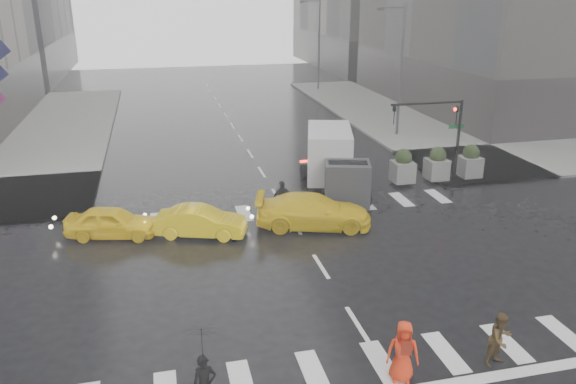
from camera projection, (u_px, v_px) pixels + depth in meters
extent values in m
plane|color=black|center=(321.00, 266.00, 21.39)|extent=(120.00, 120.00, 0.00)
cube|color=slate|center=(506.00, 130.00, 41.61)|extent=(35.00, 35.00, 0.15)
cube|color=#322F2C|center=(540.00, 78.00, 51.64)|extent=(26.05, 26.05, 4.40)
cube|color=#322F2C|center=(406.00, 48.00, 78.15)|extent=(26.05, 26.05, 4.40)
cylinder|color=black|center=(458.00, 141.00, 30.11)|extent=(0.16, 0.16, 4.50)
cylinder|color=black|center=(427.00, 103.00, 28.94)|extent=(4.00, 0.12, 0.12)
imported|color=black|center=(456.00, 115.00, 29.56)|extent=(0.16, 0.20, 1.00)
imported|color=black|center=(394.00, 114.00, 28.72)|extent=(0.16, 0.20, 1.00)
sphere|color=#FF190C|center=(455.00, 109.00, 29.44)|extent=(0.20, 0.20, 0.20)
cube|color=#0C5522|center=(456.00, 126.00, 30.13)|extent=(0.90, 0.03, 0.22)
cylinder|color=#59595B|center=(401.00, 73.00, 38.70)|extent=(0.20, 0.20, 9.00)
cylinder|color=#59595B|center=(393.00, 7.00, 37.04)|extent=(1.80, 0.12, 0.12)
cube|color=#59595B|center=(380.00, 9.00, 36.87)|extent=(0.50, 0.22, 0.15)
cylinder|color=#59595B|center=(319.00, 46.00, 56.98)|extent=(0.20, 0.20, 9.00)
cylinder|color=#59595B|center=(311.00, 1.00, 55.32)|extent=(1.80, 0.12, 0.12)
cube|color=#59595B|center=(302.00, 2.00, 55.16)|extent=(0.50, 0.22, 0.15)
cube|color=slate|center=(402.00, 172.00, 30.17)|extent=(1.10, 1.10, 1.10)
sphere|color=black|center=(404.00, 157.00, 29.90)|extent=(0.90, 0.90, 0.90)
cube|color=slate|center=(436.00, 169.00, 30.60)|extent=(1.10, 1.10, 1.10)
sphere|color=black|center=(438.00, 155.00, 30.33)|extent=(0.90, 0.90, 0.90)
cube|color=slate|center=(469.00, 166.00, 31.04)|extent=(1.10, 1.10, 1.10)
sphere|color=black|center=(471.00, 153.00, 30.77)|extent=(0.90, 0.90, 0.90)
imported|color=black|center=(202.00, 344.00, 13.40)|extent=(0.98, 1.00, 0.88)
imported|color=#453418|center=(500.00, 339.00, 15.58)|extent=(0.92, 0.80, 1.61)
imported|color=red|center=(403.00, 351.00, 14.92)|extent=(1.01, 0.82, 1.78)
cube|color=maroon|center=(406.00, 347.00, 14.66)|extent=(0.32, 0.24, 0.40)
imported|color=black|center=(282.00, 199.00, 25.71)|extent=(1.10, 0.75, 1.77)
imported|color=black|center=(340.00, 174.00, 29.00)|extent=(1.27, 1.33, 1.84)
imported|color=yellow|center=(112.00, 222.00, 23.78)|extent=(4.09, 2.36, 1.31)
imported|color=yellow|center=(201.00, 222.00, 23.86)|extent=(4.08, 2.49, 1.27)
imported|color=yellow|center=(314.00, 211.00, 24.72)|extent=(4.86, 3.14, 1.47)
cube|color=#BCBDBF|center=(329.00, 152.00, 29.37)|extent=(2.22, 4.25, 2.50)
cube|color=#2C2C30|center=(347.00, 184.00, 26.92)|extent=(2.13, 1.66, 2.13)
cube|color=black|center=(348.00, 171.00, 26.70)|extent=(1.85, 0.83, 0.83)
cylinder|color=black|center=(329.00, 201.00, 26.79)|extent=(0.26, 0.83, 0.83)
cylinder|color=black|center=(367.00, 198.00, 27.21)|extent=(0.26, 0.83, 0.83)
cylinder|color=black|center=(317.00, 187.00, 28.65)|extent=(0.26, 0.83, 0.83)
cylinder|color=black|center=(353.00, 184.00, 29.07)|extent=(0.26, 0.83, 0.83)
cylinder|color=black|center=(304.00, 172.00, 31.02)|extent=(0.26, 0.83, 0.83)
cylinder|color=black|center=(337.00, 170.00, 31.44)|extent=(0.26, 0.83, 0.83)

